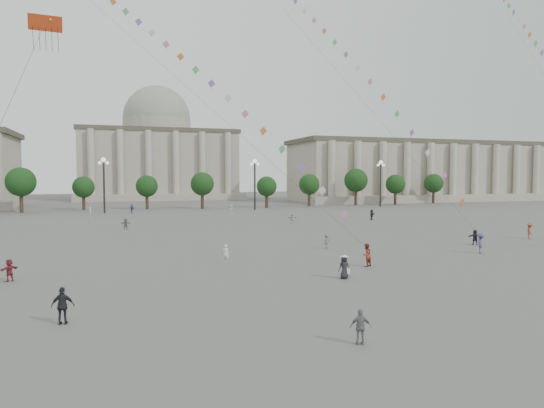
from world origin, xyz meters
name	(u,v)px	position (x,y,z in m)	size (l,w,h in m)	color
ground	(329,288)	(0.00, 0.00, 0.00)	(360.00, 360.00, 0.00)	#575452
hall_east	(428,171)	(75.00, 93.89, 8.43)	(84.00, 26.22, 17.20)	#9F9585
hall_central	(158,153)	(0.00, 129.22, 14.23)	(48.30, 34.30, 35.50)	#9F9585
tree_row	(178,184)	(0.00, 78.00, 5.39)	(137.12, 5.12, 8.00)	#322219
lamp_post_mid_west	(104,175)	(-15.00, 70.00, 7.35)	(2.00, 0.90, 10.65)	#262628
lamp_post_mid_east	(255,175)	(15.00, 70.00, 7.35)	(2.00, 0.90, 10.65)	#262628
lamp_post_far_east	(381,175)	(45.00, 70.00, 7.35)	(2.00, 0.90, 10.65)	#262628
person_crowd_0	(132,209)	(-10.02, 68.00, 0.87)	(1.02, 0.42, 1.74)	#354579
person_crowd_3	(475,237)	(22.52, 12.98, 0.79)	(1.47, 0.47, 1.58)	#232228
person_crowd_4	(231,210)	(7.75, 60.58, 0.82)	(1.52, 0.48, 1.64)	white
person_crowd_6	(327,241)	(6.77, 15.34, 0.74)	(0.96, 0.55, 1.49)	slate
person_crowd_7	(292,218)	(12.40, 40.36, 0.75)	(1.40, 0.44, 1.51)	beige
person_crowd_8	(530,231)	(31.66, 14.86, 0.90)	(1.16, 0.67, 1.79)	brown
person_crowd_9	(372,215)	(26.65, 41.54, 0.85)	(1.57, 0.50, 1.69)	black
person_crowd_10	(90,212)	(-17.17, 61.65, 0.87)	(0.64, 0.42, 1.74)	silver
person_crowd_12	(126,224)	(-11.71, 39.19, 0.75)	(1.40, 0.45, 1.51)	slate
person_crowd_13	(226,253)	(-4.38, 10.78, 0.77)	(0.56, 0.37, 1.54)	silver
tourist_2	(9,270)	(-19.89, 8.38, 0.76)	(1.42, 0.45, 1.53)	maroon
tourist_3	(361,327)	(-3.14, -10.00, 0.76)	(0.89, 0.37, 1.52)	slate
tourist_4	(63,306)	(-15.46, -3.07, 0.91)	(1.07, 0.44, 1.82)	black
kite_flyer_0	(366,255)	(5.83, 5.69, 0.92)	(0.90, 0.70, 1.85)	maroon
kite_flyer_1	(481,243)	(19.10, 8.25, 0.92)	(1.19, 0.69, 1.85)	#394082
hat_person	(344,266)	(2.12, 2.14, 0.87)	(0.83, 0.60, 1.69)	black
dragon_kite	(44,35)	(-17.42, 9.26, 16.89)	(2.24, 10.15, 25.46)	red
kite_train_west	(126,18)	(-11.52, 26.81, 23.93)	(33.06, 39.58, 66.56)	#3F3F3F
kite_train_mid	(291,4)	(10.88, 36.72, 31.10)	(16.12, 53.42, 78.46)	#3F3F3F
kite_train_east	(533,44)	(36.54, 19.96, 23.42)	(16.92, 37.74, 58.01)	#3F3F3F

